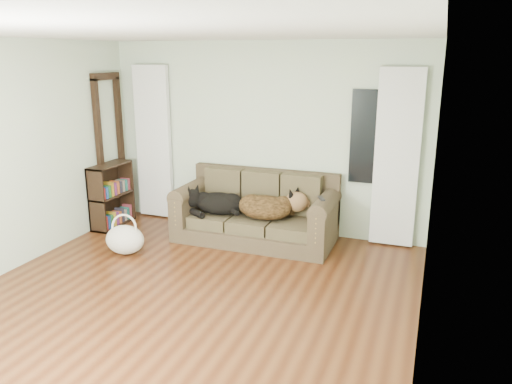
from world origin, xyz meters
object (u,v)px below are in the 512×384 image
(dog_black_lab, at_px, (216,204))
(dog_shepherd, at_px, (269,208))
(tote_bag, at_px, (125,241))
(sofa, at_px, (255,208))
(bookshelf, at_px, (111,192))

(dog_black_lab, bearing_deg, dog_shepherd, 9.20)
(dog_shepherd, distance_m, tote_bag, 1.87)
(sofa, xyz_separation_m, bookshelf, (-2.16, -0.13, 0.05))
(sofa, xyz_separation_m, tote_bag, (-1.37, -1.00, -0.29))
(sofa, relative_size, bookshelf, 2.28)
(tote_bag, distance_m, bookshelf, 1.22)
(dog_shepherd, height_order, bookshelf, bookshelf)
(bookshelf, bearing_deg, dog_black_lab, 4.81)
(sofa, xyz_separation_m, dog_shepherd, (0.21, -0.04, 0.04))
(tote_bag, xyz_separation_m, bookshelf, (-0.80, 0.86, 0.34))
(dog_black_lab, height_order, bookshelf, bookshelf)
(dog_black_lab, bearing_deg, sofa, 14.76)
(dog_shepherd, bearing_deg, dog_black_lab, 4.44)
(dog_black_lab, distance_m, bookshelf, 1.63)
(dog_black_lab, xyz_separation_m, bookshelf, (-1.63, -0.05, 0.02))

